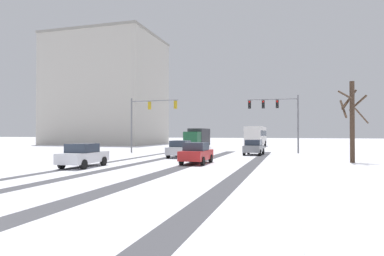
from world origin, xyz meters
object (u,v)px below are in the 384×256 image
traffic_signal_near_left (147,113)px  car_red_third (196,153)px  car_grey_lead (254,147)px  car_white_fourth (83,155)px  bus_oncoming (256,135)px  bare_tree_sidewalk_mid (352,118)px  box_truck_delivery (198,138)px  office_building_far_left_block (107,91)px  traffic_signal_near_right (277,111)px  car_silver_second (181,149)px

traffic_signal_near_left → car_red_third: (9.29, -11.68, -3.83)m
car_grey_lead → car_white_fourth: (-9.86, -16.25, 0.00)m
traffic_signal_near_left → car_red_third: bearing=-51.5°
traffic_signal_near_left → car_white_fourth: size_ratio=1.56×
car_white_fourth → bus_oncoming: (8.13, 36.74, 1.18)m
traffic_signal_near_left → bare_tree_sidewalk_mid: bearing=-19.5°
box_truck_delivery → bare_tree_sidewalk_mid: 27.47m
car_red_third → car_white_fourth: (-6.75, -4.63, 0.00)m
car_white_fourth → bare_tree_sidewalk_mid: bearing=26.1°
bus_oncoming → office_building_far_left_block: office_building_far_left_block is taller
bus_oncoming → box_truck_delivery: size_ratio=1.49×
car_red_third → office_building_far_left_block: 49.53m
traffic_signal_near_right → bare_tree_sidewalk_mid: traffic_signal_near_right is taller
traffic_signal_near_right → bare_tree_sidewalk_mid: 11.23m
car_grey_lead → car_silver_second: 8.59m
car_red_third → box_truck_delivery: 25.68m
traffic_signal_near_right → car_silver_second: (-8.67, -7.93, -3.96)m
car_grey_lead → office_building_far_left_block: 43.65m
car_white_fourth → bus_oncoming: size_ratio=0.38×
office_building_far_left_block → car_silver_second: bearing=-49.9°
traffic_signal_near_left → car_red_third: traffic_signal_near_left is taller
car_grey_lead → bare_tree_sidewalk_mid: bare_tree_sidewalk_mid is taller
box_truck_delivery → traffic_signal_near_left: bearing=-101.0°
car_grey_lead → car_red_third: bearing=-105.0°
car_silver_second → office_building_far_left_block: bearing=130.1°
traffic_signal_near_left → car_red_third: 15.41m
car_red_third → traffic_signal_near_left: bearing=128.5°
car_grey_lead → car_silver_second: (-6.30, -5.83, 0.00)m
car_grey_lead → bus_oncoming: (-1.73, 20.49, 1.18)m
bare_tree_sidewalk_mid → office_building_far_left_block: (-41.70, 33.53, 7.69)m
bus_oncoming → bare_tree_sidewalk_mid: size_ratio=1.72×
car_grey_lead → car_silver_second: bearing=-137.2°
car_grey_lead → box_truck_delivery: bearing=126.9°
car_grey_lead → bare_tree_sidewalk_mid: size_ratio=0.65×
traffic_signal_near_right → box_truck_delivery: 16.77m
car_silver_second → bus_oncoming: (4.57, 26.32, 1.18)m
car_grey_lead → box_truck_delivery: size_ratio=0.56×
traffic_signal_near_left → bus_oncoming: traffic_signal_near_left is taller
car_grey_lead → box_truck_delivery: (-9.86, 13.14, 0.82)m
office_building_far_left_block → bus_oncoming: bearing=-10.3°
car_grey_lead → car_white_fourth: 19.01m
car_red_third → bare_tree_sidewalk_mid: bare_tree_sidewalk_mid is taller
traffic_signal_near_left → box_truck_delivery: (2.53, 13.08, -3.01)m
traffic_signal_near_right → car_red_third: traffic_signal_near_right is taller
traffic_signal_near_right → bare_tree_sidewalk_mid: (6.03, -9.40, -1.25)m
traffic_signal_near_left → office_building_far_left_block: (-20.90, 26.18, 6.57)m
box_truck_delivery → car_red_third: bearing=-74.7°
box_truck_delivery → office_building_far_left_block: office_building_far_left_block is taller
car_silver_second → car_red_third: bearing=-61.1°
office_building_far_left_block → car_white_fourth: bearing=-61.1°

